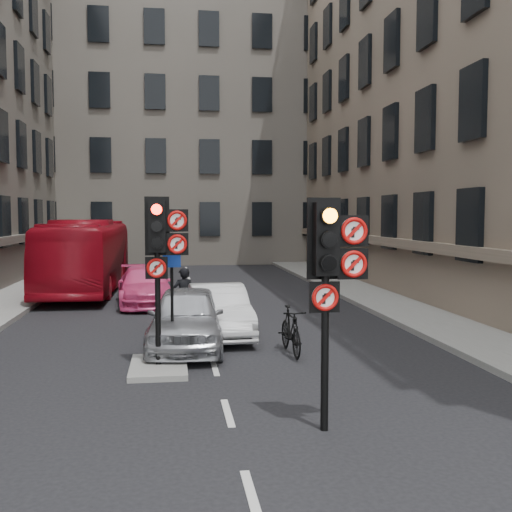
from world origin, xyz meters
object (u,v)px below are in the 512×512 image
object	(u,v)px
car_white	(218,311)
signal_near	(331,263)
info_sign	(172,290)
car_pink	(145,286)
motorcycle	(291,330)
motorcyclist	(184,297)
signal_far	(161,244)
bus_red	(87,255)
car_silver	(187,318)

from	to	relation	value
car_white	signal_near	bearing A→B (deg)	-84.06
info_sign	car_pink	bearing A→B (deg)	93.50
signal_near	motorcycle	xyz separation A→B (m)	(0.40, 5.01, -2.02)
car_pink	info_sign	xyz separation A→B (m)	(0.98, -8.67, 0.95)
signal_near	motorcyclist	xyz separation A→B (m)	(-2.04, 9.05, -1.71)
signal_near	car_white	bearing A→B (deg)	98.68
motorcycle	motorcyclist	bearing A→B (deg)	119.23
motorcyclist	signal_near	bearing A→B (deg)	86.82
car_pink	info_sign	bearing A→B (deg)	-88.84
signal_far	car_pink	xyz separation A→B (m)	(-0.77, 9.41, -2.02)
motorcycle	info_sign	world-z (taller)	info_sign
info_sign	car_white	bearing A→B (deg)	61.84
signal_far	bus_red	bearing A→B (deg)	103.87
signal_near	car_white	distance (m)	7.73
car_white	motorcyclist	size ratio (longest dim) A/B	2.42
signal_near	motorcycle	size ratio (longest dim) A/B	1.90
info_sign	bus_red	bearing A→B (deg)	102.55
signal_near	car_pink	world-z (taller)	signal_near
signal_far	info_sign	distance (m)	1.32
signal_near	car_silver	distance (m)	6.60
car_white	info_sign	bearing A→B (deg)	-117.94
signal_near	bus_red	bearing A→B (deg)	108.67
car_silver	bus_red	distance (m)	12.38
car_silver	car_pink	size ratio (longest dim) A/B	0.96
bus_red	motorcycle	world-z (taller)	bus_red
signal_near	motorcycle	distance (m)	5.41
car_pink	motorcyclist	bearing A→B (deg)	-78.34
signal_near	motorcycle	world-z (taller)	signal_near
car_silver	info_sign	xyz separation A→B (m)	(-0.35, -1.27, 0.87)
car_silver	signal_near	bearing A→B (deg)	-67.04
car_silver	car_pink	bearing A→B (deg)	104.52
car_white	car_pink	xyz separation A→B (m)	(-2.24, 6.00, -0.01)
bus_red	signal_near	bearing A→B (deg)	-70.84
signal_far	motorcyclist	bearing A→B (deg)	83.67
bus_red	motorcycle	distance (m)	14.25
info_sign	signal_far	bearing A→B (deg)	-109.14
motorcyclist	info_sign	distance (m)	4.40
car_white	car_pink	distance (m)	6.41
bus_red	car_silver	bearing A→B (deg)	-70.85
car_white	info_sign	world-z (taller)	info_sign
bus_red	signal_far	bearing A→B (deg)	-75.65
car_pink	info_sign	distance (m)	8.78
signal_near	car_white	world-z (taller)	signal_near
bus_red	info_sign	distance (m)	13.47
signal_far	motorcycle	size ratio (longest dim) A/B	1.90
signal_far	car_silver	distance (m)	2.85
motorcyclist	car_white	bearing A→B (deg)	102.97
signal_near	motorcyclist	bearing A→B (deg)	102.69
signal_far	car_white	bearing A→B (deg)	66.66
car_pink	motorcycle	size ratio (longest dim) A/B	2.48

